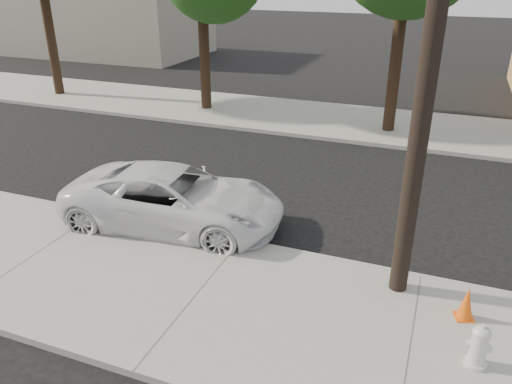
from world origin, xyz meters
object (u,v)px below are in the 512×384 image
police_cruiser (175,199)px  fire_hydrant (479,347)px  traffic_cone (466,304)px  utility_pole (431,51)px

police_cruiser → fire_hydrant: size_ratio=7.32×
police_cruiser → traffic_cone: size_ratio=8.53×
utility_pole → fire_hydrant: 4.73m
utility_pole → fire_hydrant: size_ratio=12.27×
fire_hydrant → utility_pole: bearing=132.8°
police_cruiser → utility_pole: bearing=-105.2°
utility_pole → police_cruiser: 6.83m
utility_pole → fire_hydrant: utility_pole is taller
utility_pole → traffic_cone: utility_pole is taller
utility_pole → police_cruiser: bearing=170.6°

